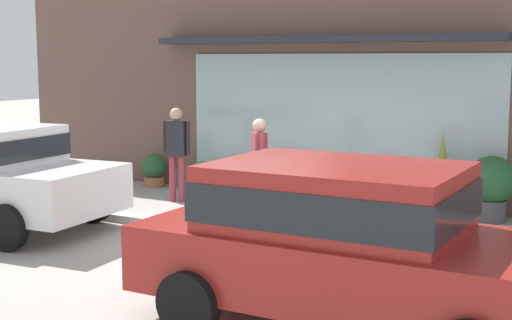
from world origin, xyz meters
TOP-DOWN VIEW (x-y plane):
  - ground_plane at (0.00, 0.00)m, footprint 60.00×60.00m
  - curb_strip at (0.00, -0.20)m, footprint 14.00×0.24m
  - storefront at (0.01, 3.19)m, footprint 14.00×0.81m
  - fire_hydrant at (0.71, 1.16)m, footprint 0.39×0.35m
  - pedestrian_with_handbag at (-0.13, 0.89)m, footprint 0.46×0.52m
  - pedestrian_passerby at (-2.21, 1.58)m, footprint 0.50×0.28m
  - parked_car_red at (2.84, -2.84)m, footprint 4.22×2.06m
  - potted_plant_near_hydrant at (2.30, 2.73)m, footprint 0.40×0.40m
  - potted_plant_low_front at (3.13, 2.61)m, footprint 0.77×0.77m
  - potted_plant_window_center at (-3.55, 2.68)m, footprint 0.50×0.50m
  - potted_plant_window_right at (-2.39, 2.71)m, footprint 0.40×0.40m
  - potted_plant_corner_tall at (-0.54, 2.69)m, footprint 0.31×0.31m

SIDE VIEW (x-z plane):
  - ground_plane at x=0.00m, z-range 0.00..0.00m
  - curb_strip at x=0.00m, z-range 0.00..0.12m
  - potted_plant_window_right at x=-2.39m, z-range 0.01..0.61m
  - potted_plant_window_center at x=-3.55m, z-range 0.01..0.68m
  - potted_plant_corner_tall at x=-0.54m, z-range -0.02..0.78m
  - fire_hydrant at x=0.71m, z-range 0.01..0.92m
  - potted_plant_low_front at x=3.13m, z-range 0.07..1.13m
  - potted_plant_near_hydrant at x=2.30m, z-range -0.03..1.36m
  - parked_car_red at x=2.84m, z-range 0.10..1.70m
  - pedestrian_with_handbag at x=-0.13m, z-range 0.12..1.77m
  - pedestrian_passerby at x=-2.21m, z-range 0.16..1.87m
  - storefront at x=0.01m, z-range -0.05..4.62m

